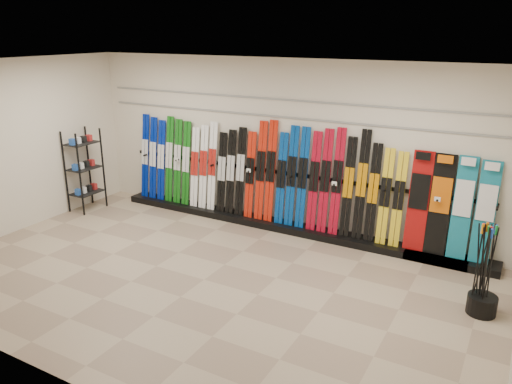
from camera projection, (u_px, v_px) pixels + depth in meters
The scene contains 12 objects.
floor at pixel (204, 280), 7.22m from camera, with size 8.00×8.00×0.00m, color gray.
back_wall at pixel (282, 145), 8.83m from camera, with size 8.00×8.00×0.00m, color beige.
left_wall at pixel (10, 148), 8.60m from camera, with size 5.00×5.00×0.00m, color beige.
ceiling at pixel (196, 67), 6.28m from camera, with size 8.00×8.00×0.00m, color silver.
ski_rack_base at pixel (287, 227), 8.99m from camera, with size 8.00×0.40×0.12m, color black.
skis at pixel (256, 173), 9.06m from camera, with size 5.37×0.25×1.82m.
snowboards at pixel (450, 206), 7.55m from camera, with size 1.26×0.24×1.57m.
accessory_rack at pixel (85, 170), 9.81m from camera, with size 0.40×0.60×1.61m, color black.
pole_bin at pixel (482, 305), 6.33m from camera, with size 0.37×0.37×0.25m, color black.
ski_poles at pixel (483, 269), 6.20m from camera, with size 0.24×0.31×1.18m.
slatwall_rail_0 at pixel (282, 117), 8.65m from camera, with size 7.60×0.02×0.03m, color gray.
slatwall_rail_1 at pixel (282, 100), 8.56m from camera, with size 7.60×0.02×0.03m, color gray.
Camera 1 is at (3.80, -5.28, 3.46)m, focal length 35.00 mm.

